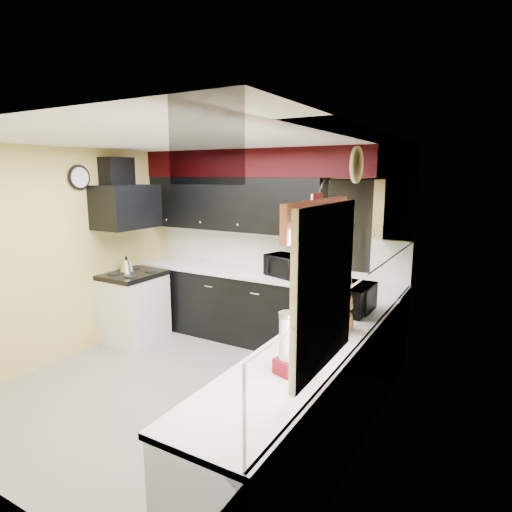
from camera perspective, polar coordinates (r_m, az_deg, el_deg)
The scene contains 35 objects.
ground at distance 4.66m, azimuth -9.00°, elevation -17.30°, with size 3.60×3.60×0.00m, color gray.
wall_back at distance 5.70m, azimuth 2.07°, elevation 1.37°, with size 3.60×0.06×2.50m, color #E0C666.
wall_right at distance 3.40m, azimuth 14.75°, elevation -5.54°, with size 0.06×3.60×2.50m, color #E0C666.
wall_left at distance 5.53m, azimuth -24.08°, elevation 0.12°, with size 0.06×3.60×2.50m, color #E0C666.
ceiling at distance 4.13m, azimuth -10.06°, elevation 15.02°, with size 3.60×3.60×0.06m, color white.
cab_back at distance 5.63m, azimuth 0.57°, elevation -7.13°, with size 3.60×0.60×0.90m, color black.
cab_right at distance 3.54m, azimuth 7.76°, elevation -18.72°, with size 0.60×3.00×0.90m, color black.
counter_back at distance 5.50m, azimuth 0.57°, elevation -2.47°, with size 3.62×0.64×0.04m, color white.
counter_right at distance 3.33m, azimuth 7.97°, elevation -11.66°, with size 0.64×3.02×0.04m, color white.
splash_back at distance 5.70m, azimuth 2.02°, elevation 0.76°, with size 3.60×0.02×0.50m, color white.
splash_right at distance 3.42m, azimuth 14.54°, elevation -6.48°, with size 0.02×3.60×0.50m, color white.
upper_back at distance 5.73m, azimuth -3.17°, elevation 6.96°, with size 2.60×0.35×0.70m, color black.
upper_right at distance 4.20m, azimuth 16.11°, elevation 5.12°, with size 0.35×1.80×0.70m, color black.
soffit_back at distance 5.46m, azimuth 1.24°, elevation 12.29°, with size 3.60×0.36×0.35m, color black.
soffit_right at distance 3.15m, azimuth 11.58°, elevation 13.11°, with size 0.36×3.24×0.35m, color black.
stove at distance 5.96m, azimuth -15.88°, elevation -6.74°, with size 0.60×0.75×0.86m, color white.
cooktop at distance 5.84m, azimuth -16.12°, elevation -2.43°, with size 0.62×0.77×0.06m, color black.
hood at distance 5.74m, azimuth -16.93°, elevation 6.31°, with size 0.50×0.78×0.55m, color black.
hood_duct at distance 5.82m, azimuth -18.05°, elevation 10.45°, with size 0.24×0.40×0.40m, color black.
window at distance 2.50m, azimuth 9.20°, elevation -4.12°, with size 0.03×0.86×0.96m, color white, non-canonical shape.
valance at distance 2.45m, azimuth 8.28°, elevation 5.13°, with size 0.04×0.88×0.20m, color red.
pan_top at distance 5.05m, azimuth 9.10°, elevation 8.58°, with size 0.03×0.22×0.40m, color black, non-canonical shape.
pan_mid at distance 4.95m, azimuth 8.47°, elevation 5.65°, with size 0.03×0.28×0.46m, color black, non-canonical shape.
pan_low at distance 5.19m, azimuth 9.53°, elevation 5.53°, with size 0.03×0.24×0.42m, color black, non-canonical shape.
cut_board at distance 4.83m, azimuth 8.06°, elevation 6.13°, with size 0.03×0.26×0.35m, color white.
baskets at distance 3.55m, azimuth 10.53°, elevation -5.87°, with size 0.27×0.27×0.50m, color brown, non-canonical shape.
clock at distance 5.57m, azimuth -22.52°, elevation 9.65°, with size 0.03×0.30×0.30m, color black, non-canonical shape.
deco_plate at distance 2.94m, azimuth 13.27°, elevation 11.76°, with size 0.03×0.24×0.24m, color white, non-canonical shape.
toaster_oven at distance 5.32m, azimuth 3.84°, elevation -1.27°, with size 0.46×0.38×0.27m, color black.
microwave at distance 4.03m, azimuth 12.81°, elevation -5.54°, with size 0.47×0.32×0.26m, color black.
utensil_crock at distance 5.19m, azimuth 8.04°, elevation -2.31°, with size 0.14×0.14×0.15m, color white.
knife_block at distance 5.17m, azimuth 8.98°, elevation -2.08°, with size 0.09×0.13×0.21m, color black.
kettle at distance 5.91m, azimuth -16.88°, elevation -1.24°, with size 0.17×0.17×0.16m, color silver, non-canonical shape.
dispenser_a at distance 2.79m, azimuth 5.09°, elevation -11.73°, with size 0.13×0.13×0.36m, color #600007, non-canonical shape.
dispenser_b at distance 2.75m, azimuth 4.23°, elevation -11.86°, with size 0.14×0.14×0.37m, color #730002, non-canonical shape.
Camera 1 is at (2.63, -3.16, 2.19)m, focal length 30.00 mm.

